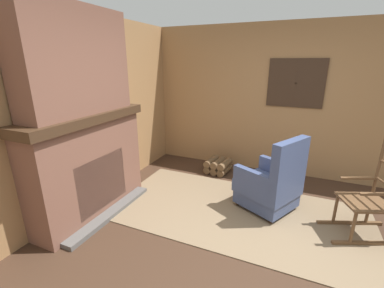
# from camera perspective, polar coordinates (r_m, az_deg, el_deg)

# --- Properties ---
(ground_plane) EXTENTS (14.00, 14.00, 0.00)m
(ground_plane) POSITION_cam_1_polar(r_m,az_deg,el_deg) (3.03, 13.28, -22.92)
(ground_plane) COLOR #3D281C
(wood_panel_wall_left) EXTENTS (0.06, 5.33, 2.58)m
(wood_panel_wall_left) POSITION_cam_1_polar(r_m,az_deg,el_deg) (3.60, -25.72, 5.44)
(wood_panel_wall_left) COLOR #9E7247
(wood_panel_wall_left) RESTS_ON ground
(wood_panel_wall_back) EXTENTS (5.33, 0.09, 2.58)m
(wood_panel_wall_back) POSITION_cam_1_polar(r_m,az_deg,el_deg) (4.74, 19.97, 8.86)
(wood_panel_wall_back) COLOR #9E7247
(wood_panel_wall_back) RESTS_ON ground
(fireplace_hearth) EXTENTS (0.62, 1.73, 1.35)m
(fireplace_hearth) POSITION_cam_1_polar(r_m,az_deg,el_deg) (3.59, -21.77, -4.42)
(fireplace_hearth) COLOR brown
(fireplace_hearth) RESTS_ON ground
(chimney_breast) EXTENTS (0.36, 1.43, 1.21)m
(chimney_breast) POSITION_cam_1_polar(r_m,az_deg,el_deg) (3.36, -24.53, 16.35)
(chimney_breast) COLOR brown
(chimney_breast) RESTS_ON fireplace_hearth
(area_rug) EXTENTS (3.37, 1.72, 0.01)m
(area_rug) POSITION_cam_1_polar(r_m,az_deg,el_deg) (3.66, 9.84, -14.62)
(area_rug) COLOR #7A664C
(area_rug) RESTS_ON ground
(armchair) EXTENTS (0.92, 0.90, 1.06)m
(armchair) POSITION_cam_1_polar(r_m,az_deg,el_deg) (3.66, 17.09, -8.70)
(armchair) COLOR #3D4C75
(armchair) RESTS_ON ground
(rocking_chair) EXTENTS (0.90, 0.69, 1.20)m
(rocking_chair) POSITION_cam_1_polar(r_m,az_deg,el_deg) (3.61, 34.56, -10.90)
(rocking_chair) COLOR brown
(rocking_chair) RESTS_ON ground
(firewood_stack) EXTENTS (0.45, 0.46, 0.25)m
(firewood_stack) POSITION_cam_1_polar(r_m,az_deg,el_deg) (4.76, 5.80, -4.84)
(firewood_stack) COLOR brown
(firewood_stack) RESTS_ON ground
(oil_lamp_vase) EXTENTS (0.12, 0.12, 0.28)m
(oil_lamp_vase) POSITION_cam_1_polar(r_m,az_deg,el_deg) (3.15, -29.77, 6.33)
(oil_lamp_vase) COLOR silver
(oil_lamp_vase) RESTS_ON fireplace_hearth
(storage_case) EXTENTS (0.15, 0.20, 0.12)m
(storage_case) POSITION_cam_1_polar(r_m,az_deg,el_deg) (3.90, -16.90, 9.13)
(storage_case) COLOR brown
(storage_case) RESTS_ON fireplace_hearth
(decorative_plate_on_mantel) EXTENTS (0.06, 0.23, 0.23)m
(decorative_plate_on_mantel) POSITION_cam_1_polar(r_m,az_deg,el_deg) (3.47, -23.62, 8.31)
(decorative_plate_on_mantel) COLOR gold
(decorative_plate_on_mantel) RESTS_ON fireplace_hearth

